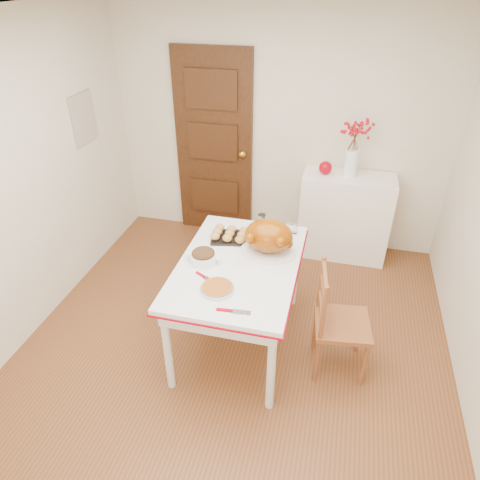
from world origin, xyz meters
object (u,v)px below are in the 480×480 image
(chair_oak, at_px, (343,322))
(pumpkin_pie, at_px, (217,287))
(turkey_platter, at_px, (269,237))
(sideboard, at_px, (344,216))
(kitchen_table, at_px, (239,304))

(chair_oak, bearing_deg, pumpkin_pie, 99.32)
(chair_oak, xyz_separation_m, turkey_platter, (-0.63, 0.28, 0.48))
(turkey_platter, height_order, pumpkin_pie, turkey_platter)
(sideboard, bearing_deg, pumpkin_pie, -113.56)
(kitchen_table, distance_m, pumpkin_pie, 0.55)
(sideboard, xyz_separation_m, chair_oak, (0.06, -1.63, -0.00))
(sideboard, xyz_separation_m, turkey_platter, (-0.57, -1.35, 0.48))
(turkey_platter, bearing_deg, pumpkin_pie, -125.90)
(kitchen_table, relative_size, chair_oak, 1.45)
(turkey_platter, xyz_separation_m, pumpkin_pie, (-0.26, -0.55, -0.11))
(sideboard, height_order, kitchen_table, sideboard)
(sideboard, height_order, chair_oak, sideboard)
(sideboard, height_order, turkey_platter, turkey_platter)
(sideboard, relative_size, chair_oak, 1.00)
(sideboard, distance_m, chair_oak, 1.63)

